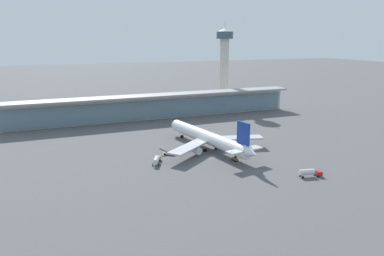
{
  "coord_description": "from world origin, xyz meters",
  "views": [
    {
      "loc": [
        -59.45,
        -128.96,
        49.05
      ],
      "look_at": [
        0.0,
        21.32,
        7.98
      ],
      "focal_mm": 33.15,
      "sensor_mm": 36.0,
      "label": 1
    }
  ],
  "objects_px": {
    "service_truck_under_wing_white": "(169,153)",
    "service_truck_by_tail_olive": "(157,160)",
    "service_truck_near_nose_grey": "(239,144)",
    "service_truck_on_taxiway_red": "(309,172)",
    "safety_cone_alpha": "(241,162)",
    "airliner_on_stand": "(209,138)",
    "control_tower": "(224,60)",
    "service_truck_mid_apron_olive": "(235,159)"
  },
  "relations": [
    {
      "from": "service_truck_near_nose_grey",
      "to": "service_truck_on_taxiway_red",
      "type": "height_order",
      "value": "service_truck_on_taxiway_red"
    },
    {
      "from": "service_truck_mid_apron_olive",
      "to": "control_tower",
      "type": "xyz_separation_m",
      "value": [
        50.9,
        112.96,
        32.53
      ]
    },
    {
      "from": "control_tower",
      "to": "safety_cone_alpha",
      "type": "bearing_deg",
      "value": -113.13
    },
    {
      "from": "service_truck_mid_apron_olive",
      "to": "service_truck_near_nose_grey",
      "type": "bearing_deg",
      "value": 57.37
    },
    {
      "from": "service_truck_near_nose_grey",
      "to": "service_truck_under_wing_white",
      "type": "relative_size",
      "value": 0.98
    },
    {
      "from": "service_truck_mid_apron_olive",
      "to": "airliner_on_stand",
      "type": "bearing_deg",
      "value": 101.97
    },
    {
      "from": "service_truck_near_nose_grey",
      "to": "safety_cone_alpha",
      "type": "xyz_separation_m",
      "value": [
        -10.52,
        -21.43,
        -0.49
      ]
    },
    {
      "from": "service_truck_under_wing_white",
      "to": "safety_cone_alpha",
      "type": "distance_m",
      "value": 31.58
    },
    {
      "from": "service_truck_by_tail_olive",
      "to": "airliner_on_stand",
      "type": "bearing_deg",
      "value": 18.98
    },
    {
      "from": "control_tower",
      "to": "service_truck_near_nose_grey",
      "type": "bearing_deg",
      "value": -112.43
    },
    {
      "from": "airliner_on_stand",
      "to": "service_truck_by_tail_olive",
      "type": "distance_m",
      "value": 28.95
    },
    {
      "from": "service_truck_by_tail_olive",
      "to": "service_truck_mid_apron_olive",
      "type": "bearing_deg",
      "value": -15.57
    },
    {
      "from": "service_truck_under_wing_white",
      "to": "service_truck_by_tail_olive",
      "type": "height_order",
      "value": "service_truck_by_tail_olive"
    },
    {
      "from": "service_truck_near_nose_grey",
      "to": "service_truck_by_tail_olive",
      "type": "distance_m",
      "value": 44.21
    },
    {
      "from": "airliner_on_stand",
      "to": "service_truck_near_nose_grey",
      "type": "distance_m",
      "value": 16.55
    },
    {
      "from": "service_truck_near_nose_grey",
      "to": "service_truck_by_tail_olive",
      "type": "relative_size",
      "value": 0.72
    },
    {
      "from": "service_truck_on_taxiway_red",
      "to": "service_truck_mid_apron_olive",
      "type": "bearing_deg",
      "value": 123.72
    },
    {
      "from": "control_tower",
      "to": "service_truck_by_tail_olive",
      "type": "bearing_deg",
      "value": -128.12
    },
    {
      "from": "service_truck_on_taxiway_red",
      "to": "safety_cone_alpha",
      "type": "distance_m",
      "value": 27.37
    },
    {
      "from": "service_truck_near_nose_grey",
      "to": "service_truck_under_wing_white",
      "type": "bearing_deg",
      "value": -177.45
    },
    {
      "from": "service_truck_mid_apron_olive",
      "to": "safety_cone_alpha",
      "type": "height_order",
      "value": "service_truck_mid_apron_olive"
    },
    {
      "from": "service_truck_near_nose_grey",
      "to": "control_tower",
      "type": "xyz_separation_m",
      "value": [
        38.85,
        94.13,
        32.59
      ]
    },
    {
      "from": "service_truck_under_wing_white",
      "to": "control_tower",
      "type": "bearing_deg",
      "value": 52.32
    },
    {
      "from": "service_truck_under_wing_white",
      "to": "service_truck_on_taxiway_red",
      "type": "height_order",
      "value": "service_truck_on_taxiway_red"
    },
    {
      "from": "service_truck_near_nose_grey",
      "to": "service_truck_under_wing_white",
      "type": "xyz_separation_m",
      "value": [
        -35.07,
        -1.56,
        0.0
      ]
    },
    {
      "from": "service_truck_on_taxiway_red",
      "to": "airliner_on_stand",
      "type": "bearing_deg",
      "value": 115.55
    },
    {
      "from": "service_truck_mid_apron_olive",
      "to": "service_truck_by_tail_olive",
      "type": "distance_m",
      "value": 32.15
    },
    {
      "from": "service_truck_near_nose_grey",
      "to": "service_truck_on_taxiway_red",
      "type": "xyz_separation_m",
      "value": [
        4.8,
        -44.07,
        0.9
      ]
    },
    {
      "from": "service_truck_by_tail_olive",
      "to": "control_tower",
      "type": "relative_size",
      "value": 0.14
    },
    {
      "from": "airliner_on_stand",
      "to": "service_truck_on_taxiway_red",
      "type": "height_order",
      "value": "airliner_on_stand"
    },
    {
      "from": "airliner_on_stand",
      "to": "control_tower",
      "type": "height_order",
      "value": "control_tower"
    },
    {
      "from": "airliner_on_stand",
      "to": "service_truck_under_wing_white",
      "type": "height_order",
      "value": "airliner_on_stand"
    },
    {
      "from": "service_truck_near_nose_grey",
      "to": "control_tower",
      "type": "height_order",
      "value": "control_tower"
    },
    {
      "from": "airliner_on_stand",
      "to": "service_truck_by_tail_olive",
      "type": "relative_size",
      "value": 7.38
    },
    {
      "from": "service_truck_on_taxiway_red",
      "to": "service_truck_by_tail_olive",
      "type": "bearing_deg",
      "value": 144.68
    },
    {
      "from": "service_truck_near_nose_grey",
      "to": "service_truck_under_wing_white",
      "type": "distance_m",
      "value": 35.1
    },
    {
      "from": "safety_cone_alpha",
      "to": "service_truck_near_nose_grey",
      "type": "bearing_deg",
      "value": 63.85
    },
    {
      "from": "service_truck_mid_apron_olive",
      "to": "service_truck_by_tail_olive",
      "type": "xyz_separation_m",
      "value": [
        -30.96,
        8.63,
        0.83
      ]
    },
    {
      "from": "service_truck_under_wing_white",
      "to": "safety_cone_alpha",
      "type": "relative_size",
      "value": 9.18
    },
    {
      "from": "airliner_on_stand",
      "to": "control_tower",
      "type": "relative_size",
      "value": 1.06
    },
    {
      "from": "airliner_on_stand",
      "to": "service_truck_on_taxiway_red",
      "type": "relative_size",
      "value": 7.3
    },
    {
      "from": "service_truck_on_taxiway_red",
      "to": "control_tower",
      "type": "xyz_separation_m",
      "value": [
        34.05,
        138.21,
        31.7
      ]
    }
  ]
}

